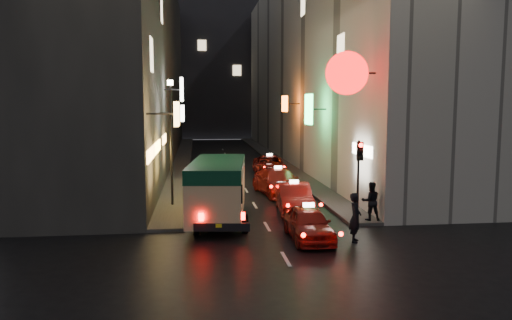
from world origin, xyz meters
name	(u,v)px	position (x,y,z in m)	size (l,w,h in m)	color
ground	(313,307)	(0.00, 0.00, 0.00)	(120.00, 120.00, 0.00)	black
building_left	(139,61)	(-8.00, 33.99, 9.00)	(7.39, 52.00, 18.00)	#3B3835
building_right	(314,63)	(8.00, 33.99, 9.00)	(8.26, 52.00, 18.00)	#B0AAA1
building_far	(215,66)	(0.00, 66.00, 11.00)	(30.00, 10.00, 22.00)	#2F2E33
sidewalk_left	(183,160)	(-4.25, 34.00, 0.07)	(1.50, 52.00, 0.15)	#44413F
sidewalk_right	(274,158)	(4.25, 34.00, 0.07)	(1.50, 52.00, 0.15)	#44413F
minibus	(218,184)	(-2.03, 9.57, 1.72)	(2.93, 6.55, 2.72)	#CDB580
taxi_near	(308,221)	(1.29, 6.28, 0.74)	(1.95, 4.69, 1.66)	maroon
taxi_second	(294,196)	(1.67, 11.09, 0.83)	(2.49, 5.33, 1.82)	maroon
taxi_third	(278,180)	(1.68, 15.89, 0.88)	(3.00, 5.76, 1.92)	maroon
taxi_far	(269,164)	(2.40, 24.18, 0.80)	(2.40, 5.16, 1.77)	maroon
pedestrian_crossing	(355,214)	(2.99, 5.78, 1.07)	(0.70, 0.45, 2.13)	black
pedestrian_sidewalk	(371,199)	(4.58, 8.54, 1.11)	(0.72, 0.45, 1.92)	black
traffic_light	(359,163)	(4.00, 8.47, 2.69)	(0.26, 0.43, 3.50)	black
lamp_post	(171,134)	(-4.20, 13.00, 3.72)	(0.28, 0.28, 6.22)	black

